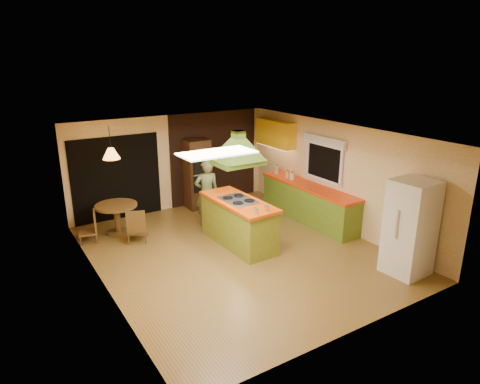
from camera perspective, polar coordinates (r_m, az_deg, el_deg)
ground at (r=9.11m, az=-0.41°, el=-7.94°), size 6.50×6.50×0.00m
room_walls at (r=8.64m, az=-0.43°, el=-0.45°), size 5.50×6.50×6.50m
ceiling_plane at (r=8.34m, az=-0.45°, el=7.73°), size 6.50×6.50×0.00m
brick_panel at (r=11.94m, az=-3.45°, el=4.68°), size 2.64×0.03×2.50m
nook_opening at (r=10.99m, az=-16.11°, el=1.76°), size 2.20×0.03×2.10m
right_counter at (r=10.74m, az=9.08°, el=-1.41°), size 0.62×3.05×0.92m
upper_cabinets at (r=11.65m, az=4.72°, el=7.83°), size 0.34×1.40×0.70m
window_right at (r=10.41m, az=11.18°, el=5.35°), size 0.12×1.35×1.06m
fluor_panel at (r=6.78m, az=-3.06°, el=5.22°), size 1.20×0.60×0.03m
kitchen_island at (r=9.27m, az=-0.20°, el=-4.03°), size 0.87×2.05×1.02m
range_hood at (r=8.77m, az=-0.21°, el=6.59°), size 0.98×0.71×0.79m
man at (r=10.26m, az=-4.45°, el=-0.10°), size 0.66×0.51×1.62m
refrigerator at (r=8.54m, az=21.75°, el=-4.43°), size 0.79×0.75×1.82m
wall_oven at (r=11.47m, az=-5.77°, el=2.43°), size 0.62×0.61×1.86m
dining_table at (r=10.20m, az=-16.11°, el=-2.74°), size 0.95×0.95×0.71m
chair_left at (r=10.02m, az=-19.71°, el=-4.38°), size 0.47×0.47×0.71m
chair_near at (r=9.72m, az=-13.54°, el=-4.24°), size 0.57×0.57×0.78m
pendant_lamp at (r=9.82m, az=-16.80°, el=4.94°), size 0.38×0.38×0.24m
canister_large at (r=11.49m, az=4.91°, el=2.95°), size 0.16×0.16×0.21m
canister_medium at (r=10.99m, az=6.96°, el=2.12°), size 0.15×0.15×0.18m
canister_small at (r=11.13m, az=6.36°, el=2.33°), size 0.16×0.16×0.18m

